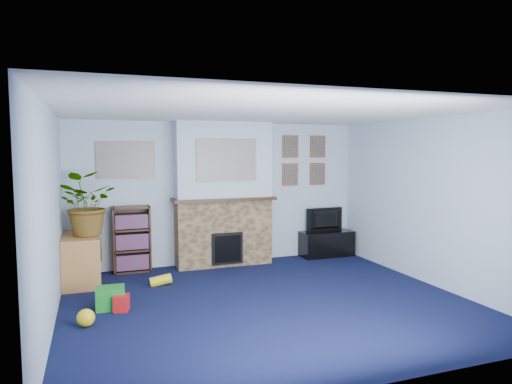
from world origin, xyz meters
name	(u,v)px	position (x,y,z in m)	size (l,w,h in m)	color
floor	(267,302)	(0.00, 0.00, 0.00)	(5.00, 4.50, 0.01)	#0D1234
ceiling	(268,112)	(0.00, 0.00, 2.40)	(5.00, 4.50, 0.01)	white
wall_back	(220,193)	(0.00, 2.25, 1.20)	(5.00, 0.04, 2.40)	#B0C1D5
wall_front	(371,242)	(0.00, -2.25, 1.20)	(5.00, 0.04, 2.40)	#B0C1D5
wall_left	(50,219)	(-2.50, 0.00, 1.20)	(0.04, 4.50, 2.40)	#B0C1D5
wall_right	(430,201)	(2.50, 0.00, 1.20)	(0.04, 4.50, 2.40)	#B0C1D5
chimney_breast	(223,195)	(0.00, 2.05, 1.18)	(1.72, 0.50, 2.40)	brown
collage_main	(227,160)	(0.00, 1.84, 1.78)	(1.00, 0.03, 0.68)	gray
collage_left	(126,160)	(-1.55, 2.23, 1.78)	(0.90, 0.03, 0.58)	gray
portrait_tl	(290,147)	(1.30, 2.23, 2.00)	(0.30, 0.03, 0.40)	brown
portrait_tr	(318,147)	(1.85, 2.23, 2.00)	(0.30, 0.03, 0.40)	brown
portrait_bl	(290,174)	(1.30, 2.23, 1.50)	(0.30, 0.03, 0.40)	brown
portrait_br	(317,174)	(1.85, 2.23, 1.50)	(0.30, 0.03, 0.40)	brown
tv_stand	(327,244)	(1.95, 2.03, 0.22)	(0.97, 0.41, 0.46)	black
television	(326,220)	(1.95, 2.05, 0.67)	(0.73, 0.10, 0.42)	black
bookshelf	(132,241)	(-1.50, 2.11, 0.50)	(0.58, 0.28, 1.05)	#321D12
sideboard	(82,260)	(-2.24, 1.67, 0.35)	(0.51, 0.91, 0.71)	#BA783B
potted_plant	(83,204)	(-2.19, 1.62, 1.16)	(0.81, 0.70, 0.90)	#26661E
mantel_clock	(222,193)	(-0.03, 2.00, 1.22)	(0.09, 0.05, 0.13)	gold
mantel_candle	(239,192)	(0.26, 2.00, 1.23)	(0.05, 0.05, 0.17)	#B2BFC6
mantel_teddy	(191,195)	(-0.57, 2.00, 1.22)	(0.12, 0.12, 0.12)	gray
mantel_can	(266,193)	(0.74, 2.00, 1.21)	(0.06, 0.06, 0.13)	red
green_crate	(110,297)	(-1.89, 0.42, 0.14)	(0.33, 0.27, 0.27)	#198C26
toy_ball	(86,318)	(-2.17, -0.09, 0.09)	(0.19, 0.19, 0.19)	yellow
toy_block	(121,302)	(-1.77, 0.28, 0.11)	(0.17, 0.17, 0.20)	red
toy_tube	(161,280)	(-1.18, 1.20, 0.07)	(0.14, 0.14, 0.30)	yellow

